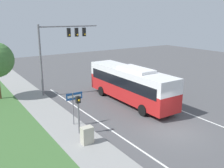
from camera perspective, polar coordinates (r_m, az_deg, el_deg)
name	(u,v)px	position (r m, az deg, el deg)	size (l,w,h in m)	color
ground_plane	(174,132)	(18.53, 14.02, -10.53)	(80.00, 80.00, 0.00)	#4C4C4F
sidewalk	(99,157)	(14.99, -3.02, -16.38)	(2.80, 80.00, 0.12)	gray
lane_divider_near	(134,146)	(16.29, 5.11, -13.86)	(0.14, 30.00, 0.01)	silver
lane_divider_far	(206,120)	(21.14, 20.73, -7.77)	(0.14, 30.00, 0.01)	silver
bus	(130,83)	(23.32, 4.18, 0.28)	(2.59, 10.51, 3.46)	red
signal_gantry	(60,43)	(26.14, -11.73, 9.08)	(6.47, 0.41, 7.18)	slate
pedestrian_signal	(78,109)	(16.95, -7.68, -5.64)	(0.28, 0.34, 2.78)	slate
street_sign	(74,102)	(18.45, -8.72, -4.08)	(1.28, 0.08, 2.61)	slate
utility_cabinet	(87,135)	(16.11, -5.73, -11.55)	(0.74, 0.52, 1.10)	#B7B29E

